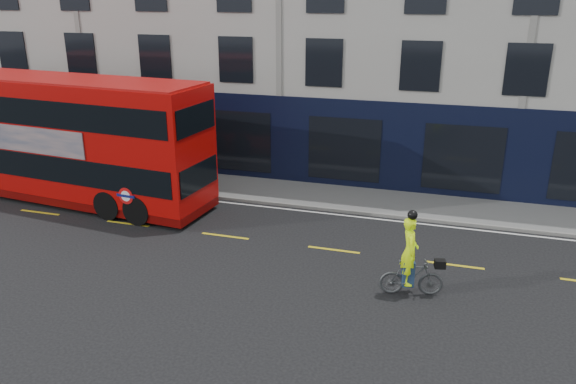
% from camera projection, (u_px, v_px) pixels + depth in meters
% --- Properties ---
extents(ground, '(120.00, 120.00, 0.00)m').
position_uv_depth(ground, '(208.00, 253.00, 18.89)').
color(ground, black).
rests_on(ground, ground).
extents(pavement, '(60.00, 3.00, 0.12)m').
position_uv_depth(pavement, '(269.00, 191.00, 24.73)').
color(pavement, slate).
rests_on(pavement, ground).
extents(kerb, '(60.00, 0.12, 0.13)m').
position_uv_depth(kerb, '(258.00, 202.00, 23.38)').
color(kerb, slate).
rests_on(kerb, ground).
extents(building_terrace, '(50.00, 10.07, 15.00)m').
position_uv_depth(building_terrace, '(309.00, 10.00, 28.06)').
color(building_terrace, '#AAA8A0').
rests_on(building_terrace, ground).
extents(road_edge_line, '(58.00, 0.10, 0.01)m').
position_uv_depth(road_edge_line, '(256.00, 206.00, 23.12)').
color(road_edge_line, silver).
rests_on(road_edge_line, ground).
extents(lane_dashes, '(58.00, 0.12, 0.01)m').
position_uv_depth(lane_dashes, '(225.00, 236.00, 20.24)').
color(lane_dashes, gold).
rests_on(lane_dashes, ground).
extents(bus, '(12.91, 4.15, 5.12)m').
position_uv_depth(bus, '(66.00, 139.00, 23.09)').
color(bus, '#AD0906').
rests_on(bus, ground).
extents(cyclist, '(1.90, 0.90, 2.62)m').
position_uv_depth(cyclist, '(411.00, 266.00, 16.03)').
color(cyclist, '#474B4C').
rests_on(cyclist, ground).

